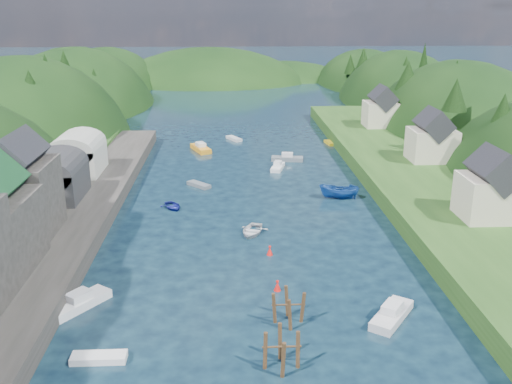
{
  "coord_description": "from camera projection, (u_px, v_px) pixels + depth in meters",
  "views": [
    {
      "loc": [
        -3.25,
        -39.07,
        26.03
      ],
      "look_at": [
        0.0,
        28.0,
        4.0
      ],
      "focal_mm": 40.0,
      "sensor_mm": 36.0,
      "label": 1
    }
  ],
  "objects": [
    {
      "name": "hill_trees",
      "position": [
        247.0,
        92.0,
        103.33
      ],
      "size": [
        89.78,
        147.28,
        12.75
      ],
      "color": "black",
      "rests_on": "ground"
    },
    {
      "name": "channel_buoy_far",
      "position": [
        270.0,
        251.0,
        62.33
      ],
      "size": [
        0.7,
        0.7,
        1.1
      ],
      "color": "red",
      "rests_on": "ground"
    },
    {
      "name": "terrace_right",
      "position": [
        421.0,
        182.0,
        84.08
      ],
      "size": [
        16.0,
        120.0,
        2.4
      ],
      "primitive_type": "cube",
      "color": "#234719",
      "rests_on": "ground"
    },
    {
      "name": "hillside_left",
      "position": [
        26.0,
        180.0,
        116.96
      ],
      "size": [
        44.0,
        245.56,
        52.0
      ],
      "color": "black",
      "rests_on": "ground"
    },
    {
      "name": "hillside_right",
      "position": [
        457.0,
        171.0,
        120.9
      ],
      "size": [
        36.0,
        245.56,
        48.0
      ],
      "color": "black",
      "rests_on": "ground"
    },
    {
      "name": "channel_buoy_near",
      "position": [
        277.0,
        286.0,
        54.51
      ],
      "size": [
        0.7,
        0.7,
        1.1
      ],
      "color": "red",
      "rests_on": "ground"
    },
    {
      "name": "piling_cluster_far",
      "position": [
        288.0,
        310.0,
        48.79
      ],
      "size": [
        2.89,
        2.73,
        3.47
      ],
      "color": "#382314",
      "rests_on": "ground"
    },
    {
      "name": "right_bank_cottages",
      "position": [
        425.0,
        139.0,
        90.68
      ],
      "size": [
        9.0,
        59.24,
        8.41
      ],
      "color": "beige",
      "rests_on": "terrace_right"
    },
    {
      "name": "far_hills",
      "position": [
        240.0,
        108.0,
        213.91
      ],
      "size": [
        103.0,
        68.0,
        44.0
      ],
      "color": "black",
      "rests_on": "ground"
    },
    {
      "name": "quay_left",
      "position": [
        43.0,
        244.0,
        62.91
      ],
      "size": [
        12.0,
        110.0,
        2.0
      ],
      "primitive_type": "cube",
      "color": "#2D2B28",
      "rests_on": "ground"
    },
    {
      "name": "boat_sheds",
      "position": [
        66.0,
        162.0,
        79.52
      ],
      "size": [
        7.0,
        21.0,
        7.5
      ],
      "color": "#2D2D30",
      "rests_on": "quay_left"
    },
    {
      "name": "ground",
      "position": [
        249.0,
        173.0,
        92.8
      ],
      "size": [
        600.0,
        600.0,
        0.0
      ],
      "primitive_type": "plane",
      "color": "black",
      "rests_on": "ground"
    },
    {
      "name": "moored_boats",
      "position": [
        244.0,
        238.0,
        65.39
      ],
      "size": [
        37.11,
        90.46,
        2.46
      ],
      "color": "navy",
      "rests_on": "ground"
    },
    {
      "name": "piling_cluster_near",
      "position": [
        282.0,
        353.0,
        42.67
      ],
      "size": [
        2.95,
        2.78,
        3.6
      ],
      "color": "#382314",
      "rests_on": "ground"
    }
  ]
}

